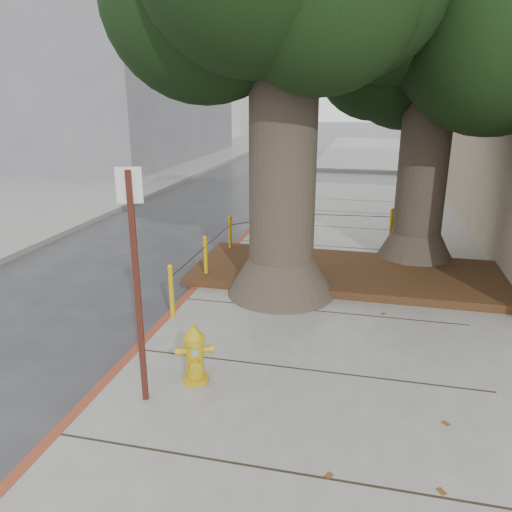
{
  "coord_description": "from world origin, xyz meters",
  "views": [
    {
      "loc": [
        1.27,
        -6.07,
        3.77
      ],
      "look_at": [
        -0.61,
        1.95,
        1.1
      ],
      "focal_mm": 35.0,
      "sensor_mm": 36.0,
      "label": 1
    }
  ],
  "objects": [
    {
      "name": "fire_hydrant",
      "position": [
        -0.83,
        -0.61,
        0.55
      ],
      "size": [
        0.45,
        0.45,
        0.83
      ],
      "rotation": [
        0.0,
        0.0,
        0.41
      ],
      "color": "gold",
      "rests_on": "sidewalk_main"
    },
    {
      "name": "curb_red",
      "position": [
        -2.0,
        2.5,
        0.07
      ],
      "size": [
        0.14,
        26.0,
        0.16
      ],
      "primitive_type": "cube",
      "color": "maroon",
      "rests_on": "ground"
    },
    {
      "name": "bollard_ring",
      "position": [
        -0.87,
        4.38,
        0.66
      ],
      "size": [
        3.79,
        5.39,
        0.95
      ],
      "color": "#D29B0B",
      "rests_on": "sidewalk_main"
    },
    {
      "name": "ground",
      "position": [
        0.0,
        0.0,
        0.0
      ],
      "size": [
        140.0,
        140.0,
        0.0
      ],
      "primitive_type": "plane",
      "color": "#28282B",
      "rests_on": "ground"
    },
    {
      "name": "signpost",
      "position": [
        -1.3,
        -1.14,
        1.78
      ],
      "size": [
        0.28,
        0.12,
        2.88
      ],
      "rotation": [
        0.0,
        0.0,
        0.35
      ],
      "color": "#471911",
      "rests_on": "sidewalk_main"
    },
    {
      "name": "building_far_grey",
      "position": [
        -15.0,
        22.0,
        6.0
      ],
      "size": [
        12.0,
        16.0,
        12.0
      ],
      "primitive_type": "cube",
      "color": "slate",
      "rests_on": "ground"
    },
    {
      "name": "tree_far",
      "position": [
        2.64,
        5.32,
        5.02
      ],
      "size": [
        4.5,
        3.8,
        7.17
      ],
      "color": "#4C3F33",
      "rests_on": "sidewalk_main"
    },
    {
      "name": "car_dark",
      "position": [
        -12.81,
        19.13,
        0.61
      ],
      "size": [
        2.0,
        4.34,
        1.23
      ],
      "primitive_type": "imported",
      "rotation": [
        0.0,
        0.0,
        -0.07
      ],
      "color": "black",
      "rests_on": "ground"
    },
    {
      "name": "building_far_white",
      "position": [
        -17.0,
        45.0,
        7.5
      ],
      "size": [
        12.0,
        18.0,
        15.0
      ],
      "primitive_type": "cube",
      "color": "silver",
      "rests_on": "ground"
    },
    {
      "name": "sidewalk_far",
      "position": [
        6.0,
        30.0,
        0.07
      ],
      "size": [
        16.0,
        20.0,
        0.15
      ],
      "primitive_type": "cube",
      "color": "slate",
      "rests_on": "ground"
    },
    {
      "name": "planter_bed",
      "position": [
        0.9,
        3.9,
        0.23
      ],
      "size": [
        6.4,
        2.6,
        0.16
      ],
      "primitive_type": "cube",
      "color": "black",
      "rests_on": "sidewalk_main"
    },
    {
      "name": "car_silver",
      "position": [
        4.44,
        18.88,
        0.64
      ],
      "size": [
        3.79,
        1.54,
        1.29
      ],
      "primitive_type": "imported",
      "rotation": [
        0.0,
        0.0,
        1.57
      ],
      "color": "gray",
      "rests_on": "ground"
    }
  ]
}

